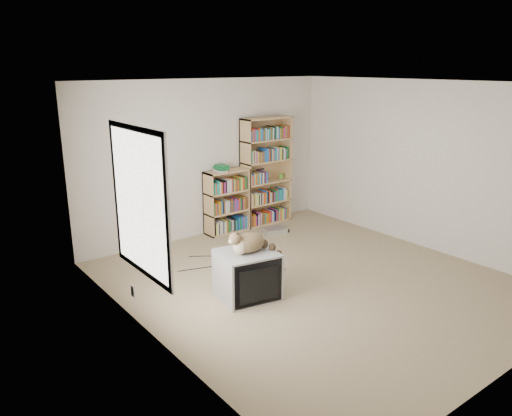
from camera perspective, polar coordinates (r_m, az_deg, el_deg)
floor at (r=6.56m, az=6.62°, el=-8.37°), size 4.50×5.00×0.01m
wall_back at (r=8.08m, az=-5.54°, el=5.65°), size 4.50×0.02×2.50m
wall_left at (r=4.90m, az=-12.20°, el=-1.60°), size 0.02×5.00×2.50m
wall_right at (r=7.87m, az=18.83°, el=4.57°), size 0.02×5.00×2.50m
ceiling at (r=5.98m, az=7.41°, el=13.98°), size 4.50×5.00×0.02m
window at (r=5.04m, az=-13.17°, el=0.60°), size 0.02×1.22×1.52m
crt_tv at (r=6.02m, az=-1.06°, el=-7.61°), size 0.76×0.71×0.58m
cat at (r=5.87m, az=-0.27°, el=-4.27°), size 0.64×0.46×0.51m
bookcase_tall at (r=8.66m, az=1.10°, el=3.91°), size 0.93×0.30×1.85m
bookcase_short at (r=8.28m, az=-3.38°, el=0.51°), size 0.76×0.30×1.05m
book_stack at (r=8.05m, az=-4.05°, el=4.57°), size 0.19×0.25×0.11m
green_mug at (r=8.87m, az=2.84°, el=3.67°), size 0.08×0.08×0.09m
framed_print at (r=8.70m, az=0.54°, el=3.85°), size 0.16×0.05×0.21m
dvd_player at (r=8.33m, az=2.14°, el=-2.57°), size 0.42×0.34×0.08m
wall_outlet at (r=5.69m, az=-13.89°, el=-9.21°), size 0.01×0.08×0.13m
floor_cables at (r=7.46m, az=-3.90°, el=-5.18°), size 1.20×0.70×0.01m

